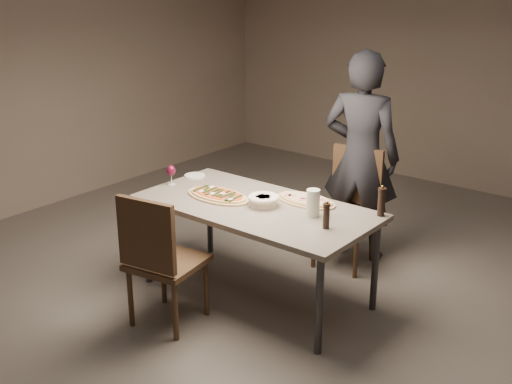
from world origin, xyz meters
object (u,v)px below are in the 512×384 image
Objects in this scene: diner at (361,157)px; pepper_mill_left at (381,201)px; ham_pizza at (306,200)px; chair_far at (351,200)px; dining_table at (256,212)px; chair_near at (159,255)px; bread_basket at (263,200)px; zucchini_pizza at (218,195)px; carafe at (313,203)px.

pepper_mill_left is at bearing 114.80° from diner.
chair_far is (-0.02, 0.71, -0.21)m from ham_pizza.
dining_table is 0.82m from chair_near.
zucchini_pizza is at bearing -170.70° from bread_basket.
diner is (-0.23, 1.07, 0.05)m from carafe.
carafe is at bearing 40.96° from chair_near.
dining_table is at bearing 63.51° from chair_near.
dining_table is at bearing -9.84° from zucchini_pizza.
chair_near reaches higher than chair_far.
ham_pizza reaches higher than dining_table.
bread_basket is 0.23× the size of chair_near.
ham_pizza is at bearing 10.55° from zucchini_pizza.
dining_table is 3.59× the size of ham_pizza.
chair_near is (0.10, -0.72, -0.21)m from zucchini_pizza.
chair_far is (-0.23, 0.92, -0.29)m from carafe.
zucchini_pizza is at bearing -170.60° from dining_table.
chair_far reaches higher than bread_basket.
carafe is at bearing 97.04° from chair_far.
dining_table is 0.93m from pepper_mill_left.
pepper_mill_left is 0.23× the size of chair_far.
ham_pizza is at bearing -170.13° from pepper_mill_left.
dining_table is 1.03m from chair_far.
carafe is at bearing 88.64° from diner.
dining_table is 0.34m from zucchini_pizza.
diner is at bearing 81.81° from bread_basket.
pepper_mill_left is at bearing 24.60° from dining_table.
chair_far is (0.56, 1.05, -0.21)m from zucchini_pizza.
carafe is at bearing 8.68° from bread_basket.
bread_basket is 0.85m from pepper_mill_left.
bread_basket is at bearing -154.25° from pepper_mill_left.
diner reaches higher than bread_basket.
chair_far is 0.38m from diner.
chair_near is 1.83m from chair_far.
dining_table is 0.39m from ham_pizza.
zucchini_pizza is 1.12× the size of ham_pizza.
chair_near is at bearing -110.50° from bread_basket.
carafe reaches higher than dining_table.
chair_near is 0.55× the size of diner.
chair_near is at bearing -124.01° from ham_pizza.
carafe is 1.13m from chair_near.
diner reaches higher than pepper_mill_left.
bread_basket is 0.40m from carafe.
ham_pizza is (0.58, 0.33, -0.00)m from zucchini_pizza.
chair_near reaches higher than zucchini_pizza.
chair_far is at bearing 103.88° from carafe.
chair_far is at bearing 65.48° from chair_near.
ham_pizza is 0.30m from carafe.
chair_far is at bearing 82.58° from ham_pizza.
bread_basket is at bearing 73.41° from chair_far.
dining_table is 0.49m from carafe.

